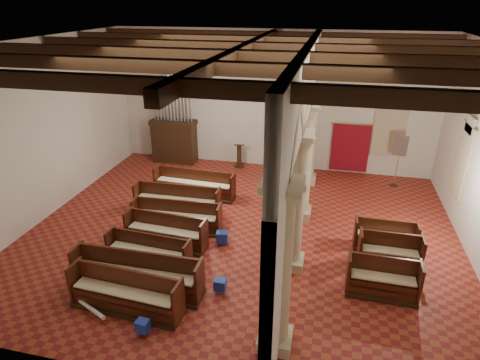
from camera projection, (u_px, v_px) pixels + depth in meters
name	position (u px, v px, depth m)	size (l,w,h in m)	color
floor	(242.00, 232.00, 13.44)	(14.00, 14.00, 0.00)	maroon
ceiling	(242.00, 44.00, 10.94)	(14.00, 14.00, 0.00)	black
wall_back	(272.00, 102.00, 17.50)	(14.00, 0.02, 6.00)	beige
wall_front	(164.00, 264.00, 6.88)	(14.00, 0.02, 6.00)	beige
wall_left	(42.00, 131.00, 13.63)	(0.02, 12.00, 6.00)	beige
ceiling_beams	(242.00, 51.00, 11.02)	(13.80, 11.80, 0.30)	#31200F
arcade	(302.00, 134.00, 11.58)	(0.90, 11.90, 6.00)	#B9AE89
window_right_b	(463.00, 161.00, 13.30)	(0.03, 1.00, 2.20)	#306D55
window_back	(390.00, 127.00, 16.79)	(1.00, 0.03, 2.20)	#306D55
pipe_organ	(174.00, 134.00, 18.67)	(2.10, 0.85, 4.40)	#31200F
lectern	(239.00, 157.00, 18.38)	(0.54, 0.56, 1.18)	#321910
dossal_curtain	(350.00, 148.00, 17.47)	(1.80, 0.07, 2.17)	maroon
processional_banner	(397.00, 168.00, 16.38)	(0.53, 0.68, 2.35)	#31200F
hymnal_box_a	(143.00, 326.00, 9.25)	(0.29, 0.24, 0.29)	navy
hymnal_box_b	(220.00, 285.00, 10.57)	(0.31, 0.25, 0.31)	#153C96
hymnal_box_c	(222.00, 237.00, 12.63)	(0.35, 0.29, 0.35)	navy
tube_heater_a	(92.00, 309.00, 9.87)	(0.10, 0.10, 1.01)	silver
tube_heater_b	(97.00, 296.00, 10.32)	(0.10, 0.10, 1.04)	white
nave_pew_0	(126.00, 298.00, 9.96)	(2.95, 0.91, 1.09)	#31200F
nave_pew_1	(138.00, 279.00, 10.60)	(3.51, 0.78, 1.13)	#31200F
nave_pew_2	(149.00, 256.00, 11.64)	(2.55, 0.80, 0.98)	#31200F
nave_pew_3	(166.00, 235.00, 12.58)	(2.65, 0.86, 1.05)	#31200F
nave_pew_4	(177.00, 220.00, 13.46)	(3.02, 0.81, 1.02)	#31200F
nave_pew_5	(177.00, 204.00, 14.46)	(3.13, 0.79, 1.07)	#31200F
nave_pew_6	(194.00, 187.00, 15.74)	(3.26, 0.86, 1.06)	#31200F
aisle_pew_0	(382.00, 283.00, 10.46)	(1.83, 0.75, 1.08)	#31200F
aisle_pew_1	(389.00, 256.00, 11.56)	(1.75, 0.71, 1.05)	#31200F
aisle_pew_2	(384.00, 240.00, 12.39)	(1.86, 0.65, 0.96)	#31200F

